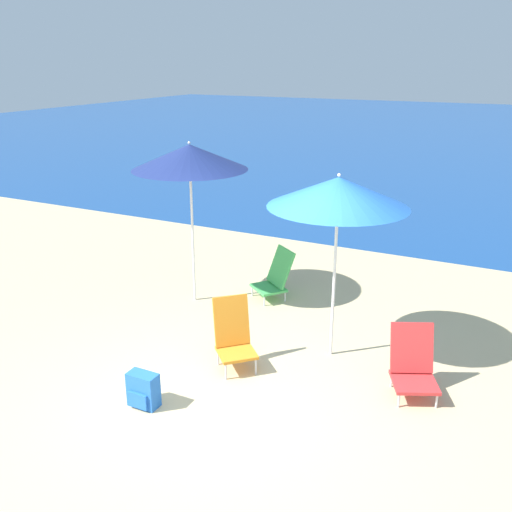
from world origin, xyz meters
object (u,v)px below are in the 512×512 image
beach_umbrella_blue (338,192)px  beach_chair_red (413,364)px  beach_chair_orange (234,334)px  beach_chair_green (276,276)px  beach_umbrella_navy (190,157)px  backpack_blue (143,390)px

beach_umbrella_blue → beach_chair_red: size_ratio=3.03×
beach_umbrella_blue → beach_chair_orange: 2.06m
beach_umbrella_blue → beach_chair_orange: beach_umbrella_blue is taller
beach_chair_green → beach_chair_red: size_ratio=1.02×
beach_umbrella_navy → backpack_blue: 3.45m
beach_umbrella_blue → backpack_blue: bearing=-125.5°
backpack_blue → beach_umbrella_blue: bearing=54.5°
beach_chair_orange → backpack_blue: 1.28m
beach_umbrella_navy → beach_chair_red: (3.49, -1.06, -1.84)m
beach_chair_green → beach_umbrella_blue: bearing=-6.4°
beach_umbrella_blue → backpack_blue: (-1.39, -1.95, -1.87)m
beach_umbrella_navy → beach_chair_green: beach_umbrella_navy is taller
beach_umbrella_blue → backpack_blue: 3.04m
beach_chair_red → beach_chair_green: bearing=120.4°
beach_umbrella_navy → backpack_blue: size_ratio=6.29×
beach_chair_red → backpack_blue: (-2.46, -1.56, -0.15)m
beach_umbrella_blue → beach_chair_red: bearing=-20.0°
beach_umbrella_blue → beach_umbrella_navy: bearing=164.5°
beach_umbrella_blue → backpack_blue: size_ratio=5.97×
beach_chair_green → beach_chair_red: 2.96m
beach_chair_green → beach_chair_orange: bearing=-41.6°
beach_chair_green → backpack_blue: bearing=-53.3°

